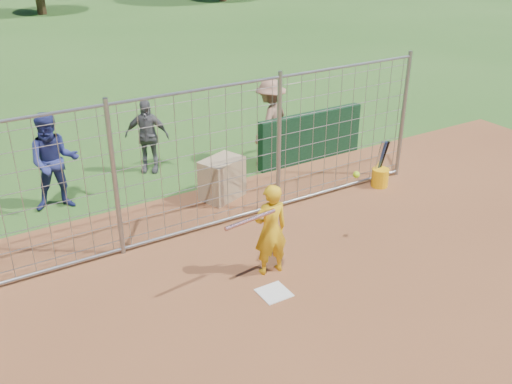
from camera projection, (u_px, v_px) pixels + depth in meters
ground at (267, 287)px, 8.44m from camera, size 100.00×100.00×0.00m
home_plate at (274, 293)px, 8.28m from camera, size 0.43×0.43×0.02m
dugout_wall at (311, 137)px, 12.55m from camera, size 2.60×0.20×1.10m
batter at (271, 230)px, 8.47m from camera, size 0.57×0.40×1.48m
bystander_a at (54, 162)px, 10.32m from camera, size 1.03×0.88×1.85m
bystander_b at (147, 136)px, 11.91m from camera, size 0.98×0.83×1.58m
bystander_c at (270, 121)px, 12.37m from camera, size 1.37×1.20×1.83m
equipment_bin at (222, 179)px, 10.92m from camera, size 0.94×0.80×0.80m
equipment_in_play at (278, 208)px, 8.07m from camera, size 2.32×0.19×0.36m
bucket_with_bats at (380, 175)px, 11.45m from camera, size 0.34×0.35×0.97m
backstop_fence at (203, 163)px, 9.42m from camera, size 9.08×0.08×2.60m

